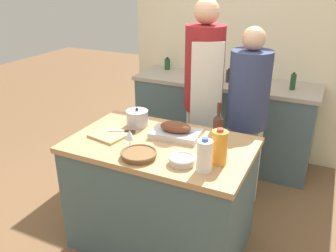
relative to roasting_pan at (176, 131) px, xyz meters
name	(u,v)px	position (x,y,z in m)	size (l,w,h in m)	color
ground_plane	(162,239)	(-0.05, -0.13, -0.91)	(12.00, 12.00, 0.00)	brown
kitchen_island	(161,194)	(-0.05, -0.13, -0.48)	(1.29, 0.81, 0.86)	#4C666B
back_counter	(223,121)	(-0.05, 1.39, -0.45)	(1.94, 0.60, 0.92)	#4C666B
back_wall	(237,41)	(-0.05, 1.74, 0.37)	(2.44, 0.10, 2.55)	beige
roasting_pan	(176,131)	(0.00, 0.00, 0.00)	(0.37, 0.25, 0.12)	#BCBCC1
wicker_basket	(139,154)	(-0.08, -0.39, -0.02)	(0.24, 0.24, 0.04)	brown
cutting_board	(109,135)	(-0.44, -0.20, -0.04)	(0.28, 0.26, 0.02)	tan
stock_pot	(137,118)	(-0.36, 0.06, 0.02)	(0.17, 0.17, 0.15)	#B7B7BC
mixing_bowl	(182,160)	(0.20, -0.35, -0.02)	(0.17, 0.17, 0.05)	beige
juice_jug	(219,147)	(0.40, -0.24, 0.07)	(0.10, 0.10, 0.24)	orange
milk_jug	(205,156)	(0.36, -0.37, 0.06)	(0.10, 0.10, 0.22)	white
wine_bottle_green	(218,128)	(0.31, 0.02, 0.08)	(0.07, 0.07, 0.31)	#381E19
wine_glass_left	(130,135)	(-0.21, -0.28, 0.04)	(0.07, 0.07, 0.13)	silver
knife_chef	(122,131)	(-0.38, -0.12, -0.02)	(0.21, 0.10, 0.01)	#B7B7BC
condiment_bottle_tall	(167,64)	(-0.81, 1.55, 0.08)	(0.07, 0.07, 0.14)	#234C28
condiment_bottle_short	(293,82)	(0.63, 1.35, 0.09)	(0.05, 0.05, 0.17)	#234C28
condiment_bottle_extra	(229,76)	(-0.01, 1.34, 0.08)	(0.06, 0.06, 0.14)	#332D28
person_cook_aproned	(203,94)	(-0.03, 0.65, 0.09)	(0.36, 0.38, 1.79)	beige
person_cook_guest	(247,113)	(0.36, 0.65, -0.03)	(0.34, 0.34, 1.59)	beige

